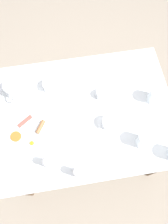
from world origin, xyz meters
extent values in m
plane|color=gray|center=(0.00, 0.00, 0.00)|extent=(8.00, 8.00, 0.00)
cube|color=silver|center=(0.00, 0.00, 0.74)|extent=(0.83, 1.13, 0.03)
cylinder|color=brown|center=(-0.36, -0.51, 0.36)|extent=(0.04, 0.04, 0.73)
cylinder|color=brown|center=(0.36, -0.51, 0.36)|extent=(0.04, 0.04, 0.73)
cylinder|color=brown|center=(-0.36, 0.51, 0.36)|extent=(0.04, 0.04, 0.73)
cylinder|color=brown|center=(0.36, 0.51, 0.36)|extent=(0.04, 0.04, 0.73)
cylinder|color=white|center=(-0.07, 0.34, 0.77)|extent=(0.29, 0.29, 0.01)
cylinder|color=white|center=(-0.14, 0.33, 0.77)|extent=(0.06, 0.06, 0.00)
sphere|color=yellow|center=(-0.14, 0.33, 0.78)|extent=(0.02, 0.02, 0.02)
cylinder|color=brown|center=(-0.05, 0.27, 0.78)|extent=(0.09, 0.07, 0.03)
cube|color=#B74C42|center=(0.00, 0.36, 0.77)|extent=(0.08, 0.10, 0.01)
cylinder|color=#D16023|center=(-0.09, 0.42, 0.78)|extent=(0.06, 0.06, 0.01)
cylinder|color=white|center=(0.22, 0.41, 0.80)|extent=(0.11, 0.11, 0.09)
cylinder|color=white|center=(0.22, 0.41, 0.85)|extent=(0.08, 0.08, 0.01)
sphere|color=white|center=(0.22, 0.41, 0.86)|extent=(0.02, 0.02, 0.02)
cone|color=white|center=(0.29, 0.40, 0.81)|extent=(0.05, 0.03, 0.04)
torus|color=white|center=(0.16, 0.42, 0.80)|extent=(0.07, 0.02, 0.07)
cylinder|color=white|center=(0.21, 0.19, 0.76)|extent=(0.14, 0.14, 0.01)
cylinder|color=white|center=(0.21, 0.19, 0.79)|extent=(0.09, 0.09, 0.06)
cylinder|color=tan|center=(0.21, 0.19, 0.79)|extent=(0.08, 0.08, 0.04)
torus|color=white|center=(0.26, 0.17, 0.79)|extent=(0.04, 0.02, 0.04)
cylinder|color=white|center=(-0.10, -0.14, 0.76)|extent=(0.14, 0.14, 0.01)
cylinder|color=white|center=(-0.10, -0.14, 0.79)|extent=(0.09, 0.09, 0.06)
cylinder|color=tan|center=(-0.10, -0.14, 0.79)|extent=(0.08, 0.08, 0.05)
torus|color=white|center=(-0.07, -0.18, 0.79)|extent=(0.03, 0.04, 0.04)
cylinder|color=white|center=(-0.24, -0.31, 0.81)|extent=(0.08, 0.08, 0.11)
cylinder|color=white|center=(0.02, -0.45, 0.81)|extent=(0.08, 0.08, 0.11)
cylinder|color=white|center=(0.10, -0.13, 0.78)|extent=(0.07, 0.07, 0.05)
torus|color=white|center=(0.14, -0.13, 0.78)|extent=(0.04, 0.01, 0.04)
cylinder|color=#BCBCC1|center=(-0.35, 0.10, 0.79)|extent=(0.04, 0.04, 0.07)
sphere|color=#BCBCC1|center=(-0.35, 0.10, 0.84)|extent=(0.04, 0.04, 0.04)
cylinder|color=#BCBCC1|center=(-0.27, 0.25, 0.79)|extent=(0.04, 0.04, 0.07)
sphere|color=#BCBCC1|center=(-0.27, 0.25, 0.84)|extent=(0.04, 0.04, 0.04)
cube|color=white|center=(0.18, -0.33, 0.76)|extent=(0.17, 0.18, 0.01)
cube|color=silver|center=(-0.21, 0.09, 0.76)|extent=(0.05, 0.17, 0.00)
cube|color=silver|center=(0.25, -0.02, 0.76)|extent=(0.09, 0.18, 0.00)
camera|label=1|loc=(-0.49, 0.08, 2.01)|focal=35.00mm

